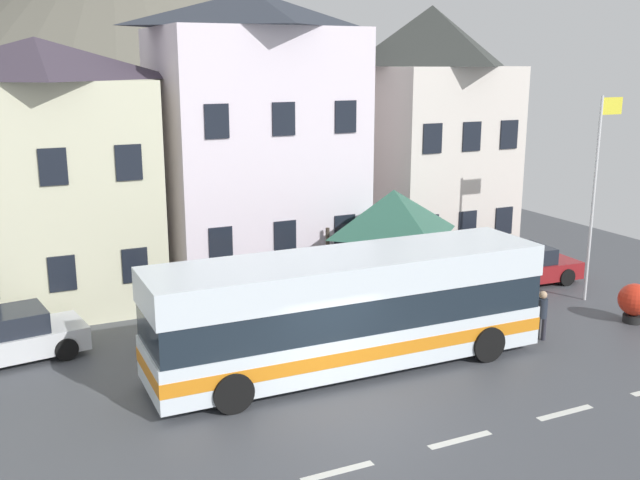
# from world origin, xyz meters

# --- Properties ---
(ground_plane) EXTENTS (40.00, 60.00, 0.07)m
(ground_plane) POSITION_xyz_m (0.00, -0.00, -0.03)
(ground_plane) COLOR #484B51
(townhouse_01) EXTENTS (6.58, 5.32, 8.80)m
(townhouse_01) POSITION_xyz_m (-5.43, 11.62, 4.40)
(townhouse_01) COLOR beige
(townhouse_01) RESTS_ON ground_plane
(townhouse_02) EXTENTS (6.90, 5.56, 10.46)m
(townhouse_02) POSITION_xyz_m (1.90, 11.75, 5.23)
(townhouse_02) COLOR white
(townhouse_02) RESTS_ON ground_plane
(townhouse_03) EXTENTS (5.27, 5.89, 10.20)m
(townhouse_03) POSITION_xyz_m (9.55, 11.91, 5.10)
(townhouse_03) COLOR silver
(townhouse_03) RESTS_ON ground_plane
(hilltop_castle) EXTENTS (42.07, 42.07, 23.48)m
(hilltop_castle) POSITION_xyz_m (1.44, 34.39, 8.98)
(hilltop_castle) COLOR #676458
(hilltop_castle) RESTS_ON ground_plane
(transit_bus) EXTENTS (10.85, 2.82, 3.12)m
(transit_bus) POSITION_xyz_m (1.12, 2.70, 1.58)
(transit_bus) COLOR white
(transit_bus) RESTS_ON ground_plane
(bus_shelter) EXTENTS (3.60, 3.60, 3.89)m
(bus_shelter) POSITION_xyz_m (5.06, 7.09, 3.13)
(bus_shelter) COLOR #473D33
(bus_shelter) RESTS_ON ground_plane
(parked_car_00) EXTENTS (4.64, 2.24, 1.38)m
(parked_car_00) POSITION_xyz_m (10.30, 6.87, 0.68)
(parked_car_00) COLOR maroon
(parked_car_00) RESTS_ON ground_plane
(parked_car_02) EXTENTS (4.30, 2.32, 1.42)m
(parked_car_02) POSITION_xyz_m (-7.24, 7.10, 0.69)
(parked_car_02) COLOR silver
(parked_car_02) RESTS_ON ground_plane
(pedestrian_00) EXTENTS (0.36, 0.33, 1.55)m
(pedestrian_00) POSITION_xyz_m (8.97, 4.76, 0.82)
(pedestrian_00) COLOR #2D2D38
(pedestrian_00) RESTS_ON ground_plane
(pedestrian_01) EXTENTS (0.30, 0.30, 1.50)m
(pedestrian_01) POSITION_xyz_m (7.21, 2.07, 0.87)
(pedestrian_01) COLOR #2D2D38
(pedestrian_01) RESTS_ON ground_plane
(pedestrian_02) EXTENTS (0.30, 0.30, 1.44)m
(pedestrian_02) POSITION_xyz_m (5.11, 4.75, 0.81)
(pedestrian_02) COLOR black
(pedestrian_02) RESTS_ON ground_plane
(pedestrian_03) EXTENTS (0.32, 0.32, 1.50)m
(pedestrian_03) POSITION_xyz_m (7.21, 3.83, 0.89)
(pedestrian_03) COLOR #38332D
(pedestrian_03) RESTS_ON ground_plane
(public_bench) EXTENTS (1.50, 0.48, 0.87)m
(public_bench) POSITION_xyz_m (5.74, 9.48, 0.47)
(public_bench) COLOR #473828
(public_bench) RESTS_ON ground_plane
(flagpole) EXTENTS (0.95, 0.10, 6.97)m
(flagpole) POSITION_xyz_m (11.26, 4.31, 4.04)
(flagpole) COLOR silver
(flagpole) RESTS_ON ground_plane
(harbour_buoy) EXTENTS (1.02, 1.02, 1.27)m
(harbour_buoy) POSITION_xyz_m (10.87, 1.96, 0.71)
(harbour_buoy) COLOR black
(harbour_buoy) RESTS_ON ground_plane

